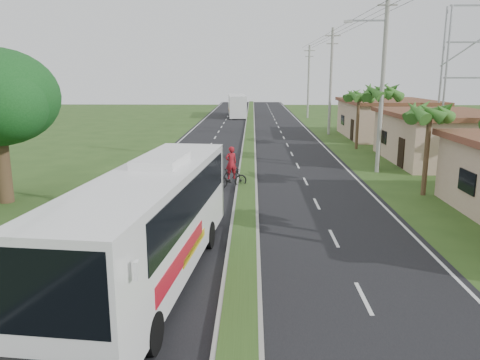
{
  "coord_description": "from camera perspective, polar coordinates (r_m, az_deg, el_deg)",
  "views": [
    {
      "loc": [
        0.31,
        -12.33,
        6.22
      ],
      "look_at": [
        -0.22,
        7.34,
        1.8
      ],
      "focal_mm": 35.0,
      "sensor_mm": 36.0,
      "label": 1
    }
  ],
  "objects": [
    {
      "name": "lane_edge_left",
      "position": [
        33.66,
        -10.52,
        1.79
      ],
      "size": [
        0.12,
        160.0,
        0.01
      ],
      "primitive_type": "cube",
      "color": "silver",
      "rests_on": "ground"
    },
    {
      "name": "utility_pole_c",
      "position": [
        51.0,
        11.01,
        11.81
      ],
      "size": [
        1.6,
        0.28,
        11.0
      ],
      "color": "gray",
      "rests_on": "ground"
    },
    {
      "name": "utility_pole_b",
      "position": [
        31.41,
        16.99,
        12.19
      ],
      "size": [
        3.2,
        0.28,
        12.0
      ],
      "color": "gray",
      "rests_on": "ground"
    },
    {
      "name": "lane_edge_right",
      "position": [
        33.54,
        12.5,
        1.66
      ],
      "size": [
        0.12,
        160.0,
        0.01
      ],
      "primitive_type": "cube",
      "color": "silver",
      "rests_on": "ground"
    },
    {
      "name": "palm_verge_c",
      "position": [
        32.48,
        16.96,
        10.18
      ],
      "size": [
        2.4,
        2.4,
        5.85
      ],
      "color": "#473321",
      "rests_on": "ground"
    },
    {
      "name": "coach_bus_far",
      "position": [
        72.7,
        -0.38,
        9.21
      ],
      "size": [
        3.2,
        11.39,
        3.28
      ],
      "rotation": [
        0.0,
        0.0,
        0.07
      ],
      "color": "white",
      "rests_on": "ground"
    },
    {
      "name": "palm_verge_b",
      "position": [
        26.04,
        22.17,
        7.63
      ],
      "size": [
        2.4,
        2.4,
        5.05
      ],
      "color": "#473321",
      "rests_on": "ground"
    },
    {
      "name": "shop_mid",
      "position": [
        37.22,
        23.19,
        4.9
      ],
      "size": [
        7.6,
        10.6,
        3.67
      ],
      "color": "tan",
      "rests_on": "ground"
    },
    {
      "name": "road_asphalt",
      "position": [
        32.92,
        0.97,
        1.78
      ],
      "size": [
        14.0,
        160.0,
        0.02
      ],
      "primitive_type": "cube",
      "color": "black",
      "rests_on": "ground"
    },
    {
      "name": "coach_bus_main",
      "position": [
        14.27,
        -10.61,
        -4.53
      ],
      "size": [
        3.56,
        11.74,
        3.74
      ],
      "rotation": [
        0.0,
        0.0,
        -0.1
      ],
      "color": "white",
      "rests_on": "ground"
    },
    {
      "name": "palm_verge_d",
      "position": [
        41.36,
        14.31,
        9.95
      ],
      "size": [
        2.4,
        2.4,
        5.25
      ],
      "color": "#473321",
      "rests_on": "ground"
    },
    {
      "name": "utility_pole_d",
      "position": [
        70.81,
        8.35,
        11.87
      ],
      "size": [
        1.6,
        0.28,
        10.5
      ],
      "color": "gray",
      "rests_on": "ground"
    },
    {
      "name": "median_strip",
      "position": [
        32.91,
        0.97,
        1.94
      ],
      "size": [
        1.2,
        160.0,
        0.18
      ],
      "color": "gray",
      "rests_on": "ground"
    },
    {
      "name": "ground",
      "position": [
        13.81,
        0.1,
        -14.09
      ],
      "size": [
        180.0,
        180.0,
        0.0
      ],
      "primitive_type": "plane",
      "color": "#2D4C1B",
      "rests_on": "ground"
    },
    {
      "name": "shop_far",
      "position": [
        50.42,
        17.42,
        7.2
      ],
      "size": [
        8.6,
        11.6,
        3.82
      ],
      "color": "tan",
      "rests_on": "ground"
    },
    {
      "name": "motorcyclist",
      "position": [
        26.13,
        -1.09,
        0.8
      ],
      "size": [
        1.94,
        1.26,
        2.38
      ],
      "rotation": [
        0.0,
        0.0,
        0.42
      ],
      "color": "black",
      "rests_on": "ground"
    }
  ]
}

